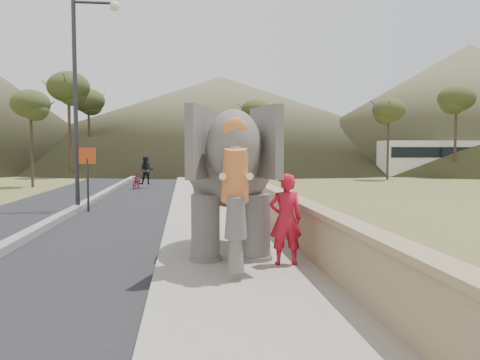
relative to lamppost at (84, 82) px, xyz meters
name	(u,v)px	position (x,y,z in m)	size (l,w,h in m)	color
ground	(259,331)	(4.69, -12.51, -4.87)	(160.00, 160.00, 0.00)	olive
road	(61,220)	(-0.31, -2.51, -4.86)	(7.00, 120.00, 0.03)	black
median	(61,217)	(-0.31, -2.51, -4.76)	(0.35, 120.00, 0.22)	black
walkway	(213,216)	(4.69, -2.51, -4.80)	(3.00, 120.00, 0.15)	#9E9687
parapet	(261,201)	(6.34, -2.51, -4.32)	(0.30, 120.00, 1.10)	tan
lamppost	(84,82)	(0.00, 0.00, 0.00)	(1.76, 0.36, 8.00)	#2F2E33
signboard	(88,168)	(0.19, -0.55, -3.23)	(0.60, 0.08, 2.40)	#2D2D33
distant_car	(402,167)	(23.81, 23.00, -4.15)	(1.70, 4.23, 1.44)	silver
bus_white	(442,158)	(26.41, 20.73, -3.32)	(2.50, 11.00, 3.10)	white
hill_right	(468,106)	(40.69, 39.49, 3.13)	(56.00, 56.00, 16.00)	brown
hill_far	(221,121)	(9.69, 57.49, 2.13)	(80.00, 80.00, 14.00)	brown
elephant_and_man	(230,184)	(4.71, -8.36, -3.28)	(2.36, 4.10, 2.91)	slate
motorcyclist	(141,176)	(1.21, 9.78, -4.10)	(1.41, 1.80, 1.95)	maroon
trees	(226,129)	(6.97, 17.92, -0.93)	(47.66, 43.54, 8.94)	#473828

